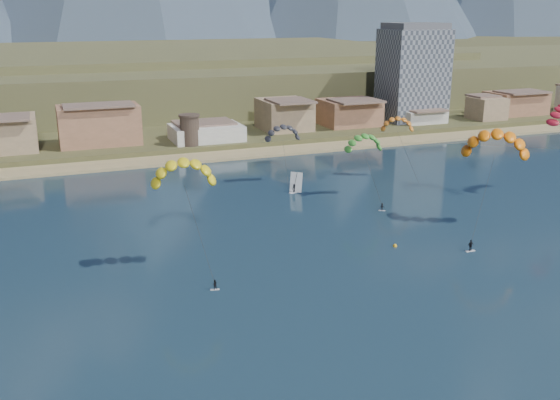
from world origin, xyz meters
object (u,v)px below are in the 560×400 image
Objects in this scene: kitesurfer_orange at (496,139)px; buoy at (395,246)px; kitesurfer_green at (364,140)px; windsurfer at (295,186)px; kitesurfer_yellow at (183,168)px; watchtower at (190,130)px; apartment_tower at (413,73)px.

kitesurfer_orange is 31.04× the size of buoy.
kitesurfer_green is 18.06m from windsurfer.
windsurfer is at bearing 95.25° from buoy.
kitesurfer_green reaches higher than windsurfer.
kitesurfer_yellow is at bearing -133.81° from windsurfer.
windsurfer is at bearing -76.00° from watchtower.
watchtower reaches higher than buoy.
apartment_tower is at bearing 43.44° from kitesurfer_yellow.
watchtower is at bearing 100.29° from buoy.
windsurfer is (-26.05, 31.41, -14.47)m from kitesurfer_orange.
kitesurfer_orange is 1.40× the size of kitesurfer_green.
watchtower is 0.39× the size of kitesurfer_orange.
windsurfer is (11.85, -47.54, -4.96)m from watchtower.
kitesurfer_yellow is 1.21× the size of kitesurfer_green.
kitesurfer_yellow is at bearing -103.62° from watchtower.
apartment_tower is 102.06m from kitesurfer_orange.
kitesurfer_orange is 28.04m from buoy.
windsurfer is 6.25× the size of buoy.
watchtower is at bearing -170.07° from apartment_tower.
windsurfer is 36.12m from buoy.
kitesurfer_green is 22.10× the size of buoy.
windsurfer reaches higher than buoy.
apartment_tower is 1.45× the size of kitesurfer_orange.
kitesurfer_orange is at bearing 1.19° from kitesurfer_yellow.
watchtower is at bearing 115.64° from kitesurfer_orange.
kitesurfer_yellow reaches higher than watchtower.
apartment_tower is 89.37m from kitesurfer_green.
kitesurfer_orange is at bearing -59.47° from kitesurfer_green.
kitesurfer_yellow reaches higher than kitesurfer_green.
kitesurfer_yellow is 38.16m from buoy.
apartment_tower is at bearing 65.63° from kitesurfer_orange.
kitesurfer_orange is at bearing 11.29° from buoy.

